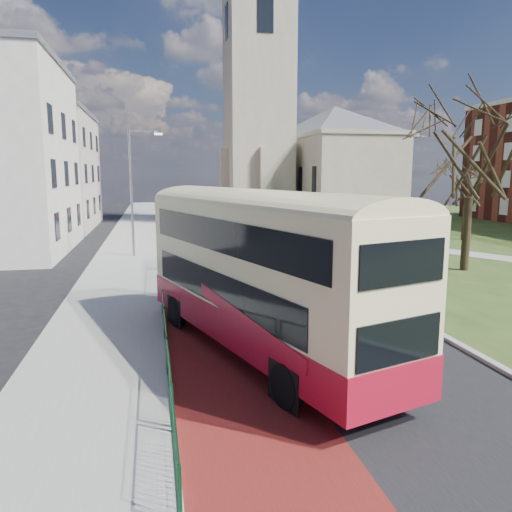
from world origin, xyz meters
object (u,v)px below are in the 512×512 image
object	(u,v)px
bus	(259,266)
litter_bin	(412,275)
winter_tree_near	(473,138)
winter_tree_far	(468,178)
streetlamp	(134,186)

from	to	relation	value
bus	litter_bin	size ratio (longest dim) A/B	10.71
litter_bin	winter_tree_near	bearing A→B (deg)	33.05
winter_tree_far	bus	bearing A→B (deg)	-134.72
streetlamp	bus	size ratio (longest dim) A/B	0.69
streetlamp	litter_bin	world-z (taller)	streetlamp
winter_tree_near	winter_tree_far	world-z (taller)	winter_tree_near
streetlamp	winter_tree_near	bearing A→B (deg)	-24.55
streetlamp	litter_bin	xyz separation A→B (m)	(13.21, -11.55, -4.01)
streetlamp	winter_tree_far	distance (m)	26.22
winter_tree_near	litter_bin	world-z (taller)	winter_tree_near
winter_tree_near	litter_bin	bearing A→B (deg)	-146.95
bus	winter_tree_near	world-z (taller)	winter_tree_near
winter_tree_far	streetlamp	bearing A→B (deg)	-172.75
winter_tree_near	winter_tree_far	xyz separation A→B (m)	(7.82, 11.62, -2.23)
streetlamp	winter_tree_near	distance (m)	20.18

